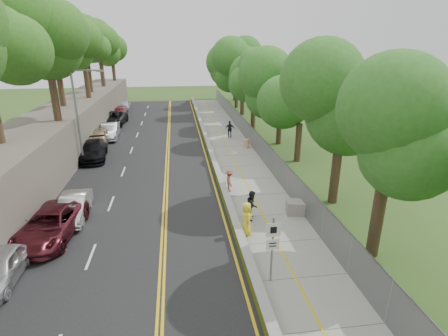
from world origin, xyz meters
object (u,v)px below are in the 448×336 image
car_1 (74,207)px  streetlight (79,112)px  car_0 (0,268)px  person_far (230,129)px  painter_0 (246,219)px  construction_barrel (246,143)px  signpost (273,243)px  car_2 (50,225)px  concrete_block (297,207)px

car_1 → streetlight: bearing=96.2°
car_0 → person_far: size_ratio=2.22×
person_far → car_1: bearing=61.4°
car_0 → painter_0: size_ratio=2.14×
construction_barrel → signpost: bearing=-98.3°
car_1 → car_2: bearing=-108.3°
streetlight → car_2: streetlight is taller
streetlight → car_0: bearing=-90.5°
streetlight → person_far: (13.48, 7.49, -3.68)m
streetlight → painter_0: streetlight is taller
streetlight → person_far: bearing=29.1°
painter_0 → car_2: bearing=73.9°
car_2 → person_far: bearing=62.6°
construction_barrel → car_1: (-13.00, -12.94, 0.26)m
construction_barrel → car_2: bearing=-132.0°
person_far → signpost: bearing=91.8°
signpost → car_0: signpost is taller
painter_0 → car_0: bearing=92.1°
construction_barrel → car_2: car_2 is taller
signpost → car_0: bearing=172.1°
car_0 → person_far: person_far is taller
car_0 → construction_barrel: bearing=51.9°
car_1 → person_far: size_ratio=2.32×
car_2 → person_far: 23.11m
painter_0 → streetlight: bearing=31.0°
construction_barrel → concrete_block: construction_barrel is taller
construction_barrel → car_2: (-13.62, -15.12, 0.32)m
streetlight → car_1: size_ratio=1.90×
construction_barrel → streetlight: bearing=-167.3°
streetlight → concrete_block: bearing=-36.7°
car_1 → person_far: 20.96m
concrete_block → streetlight: bearing=143.3°
concrete_block → car_2: bearing=-176.5°
signpost → person_far: bearing=85.4°
streetlight → concrete_block: streetlight is taller
painter_0 → person_far: bearing=-16.1°
concrete_block → car_0: (-14.88, -4.40, 0.27)m
signpost → streetlight: bearing=124.1°
concrete_block → painter_0: 4.09m
streetlight → construction_barrel: bearing=12.7°
concrete_block → person_far: bearing=93.9°
signpost → car_1: (-10.05, 7.34, -1.23)m
car_2 → painter_0: bearing=-0.6°
signpost → person_far: size_ratio=1.70×
streetlight → signpost: 20.72m
concrete_block → person_far: 18.54m
person_far → construction_barrel: bearing=109.5°
streetlight → car_1: 10.53m
signpost → car_2: signpost is taller
signpost → car_2: (-10.67, 5.16, -1.16)m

